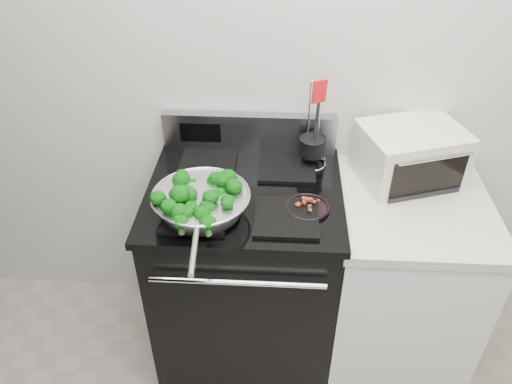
# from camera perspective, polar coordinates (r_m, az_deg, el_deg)

# --- Properties ---
(back_wall) EXTENTS (4.00, 0.02, 2.70)m
(back_wall) POSITION_cam_1_polar(r_m,az_deg,el_deg) (2.11, 7.65, 14.29)
(back_wall) COLOR silver
(back_wall) RESTS_ON ground
(gas_range) EXTENTS (0.79, 0.69, 1.13)m
(gas_range) POSITION_cam_1_polar(r_m,az_deg,el_deg) (2.31, -1.17, -9.01)
(gas_range) COLOR black
(gas_range) RESTS_ON floor
(counter) EXTENTS (0.62, 0.68, 0.92)m
(counter) POSITION_cam_1_polar(r_m,az_deg,el_deg) (2.39, 15.71, -9.86)
(counter) COLOR white
(counter) RESTS_ON floor
(skillet) EXTENTS (0.37, 0.59, 0.08)m
(skillet) POSITION_cam_1_polar(r_m,az_deg,el_deg) (1.86, -6.27, -1.15)
(skillet) COLOR silver
(skillet) RESTS_ON gas_range
(broccoli_pile) EXTENTS (0.29, 0.29, 0.10)m
(broccoli_pile) POSITION_cam_1_polar(r_m,az_deg,el_deg) (1.85, -6.31, -0.61)
(broccoli_pile) COLOR black
(broccoli_pile) RESTS_ON skillet
(bacon_plate) EXTENTS (0.17, 0.17, 0.04)m
(bacon_plate) POSITION_cam_1_polar(r_m,az_deg,el_deg) (1.91, 5.91, -1.54)
(bacon_plate) COLOR black
(bacon_plate) RESTS_ON gas_range
(utensil_holder) EXTENTS (0.13, 0.13, 0.40)m
(utensil_holder) POSITION_cam_1_polar(r_m,az_deg,el_deg) (2.13, 6.43, 4.70)
(utensil_holder) COLOR silver
(utensil_holder) RESTS_ON gas_range
(toaster_oven) EXTENTS (0.47, 0.41, 0.23)m
(toaster_oven) POSITION_cam_1_polar(r_m,az_deg,el_deg) (2.17, 17.17, 4.15)
(toaster_oven) COLOR silver
(toaster_oven) RESTS_ON counter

